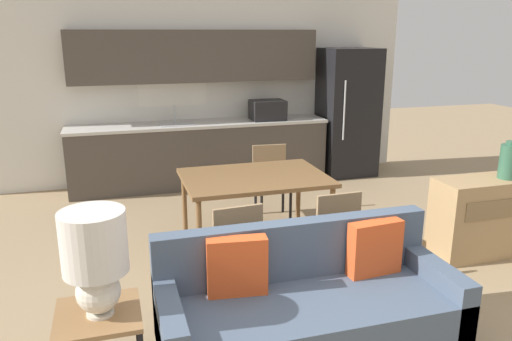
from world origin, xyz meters
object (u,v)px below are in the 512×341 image
(dining_chair_far_right, at_px, (272,177))
(credenza, at_px, (486,216))
(table_lamp, at_px, (95,255))
(vase, at_px, (509,161))
(refrigerator, at_px, (348,113))
(couch, at_px, (306,304))
(dining_chair_near_right, at_px, (331,228))
(side_table, at_px, (100,337))
(dining_chair_near_left, at_px, (233,243))
(dining_table, at_px, (255,182))

(dining_chair_far_right, bearing_deg, credenza, -38.25)
(table_lamp, bearing_deg, vase, 13.90)
(refrigerator, xyz_separation_m, table_lamp, (-3.59, -4.00, -0.05))
(couch, relative_size, credenza, 1.88)
(refrigerator, relative_size, vase, 5.23)
(credenza, xyz_separation_m, dining_chair_near_right, (-1.69, -0.07, 0.10))
(table_lamp, bearing_deg, side_table, 133.15)
(side_table, relative_size, credenza, 0.48)
(table_lamp, distance_m, dining_chair_far_right, 3.20)
(dining_chair_far_right, bearing_deg, refrigerator, 45.88)
(dining_chair_far_right, distance_m, dining_chair_near_left, 1.93)
(refrigerator, bearing_deg, table_lamp, -131.86)
(dining_chair_far_right, height_order, dining_chair_near_right, same)
(couch, bearing_deg, credenza, 22.30)
(dining_table, distance_m, vase, 2.42)
(dining_chair_near_right, bearing_deg, table_lamp, 23.30)
(dining_chair_far_right, bearing_deg, dining_chair_near_right, -85.27)
(credenza, bearing_deg, couch, -157.70)
(couch, height_order, side_table, couch)
(couch, relative_size, vase, 5.53)
(dining_table, bearing_deg, dining_chair_near_left, -116.40)
(refrigerator, distance_m, dining_chair_near_right, 3.57)
(side_table, bearing_deg, refrigerator, 47.89)
(couch, relative_size, dining_chair_near_left, 2.38)
(side_table, relative_size, vase, 1.41)
(table_lamp, bearing_deg, dining_chair_near_left, 39.05)
(couch, xyz_separation_m, dining_chair_near_left, (-0.32, 0.79, 0.15))
(side_table, bearing_deg, couch, 0.74)
(refrigerator, bearing_deg, credenza, -89.96)
(couch, relative_size, dining_chair_far_right, 2.38)
(refrigerator, distance_m, dining_table, 3.14)
(side_table, xyz_separation_m, credenza, (3.61, 0.94, 0.04))
(couch, relative_size, side_table, 3.91)
(refrigerator, height_order, side_table, refrigerator)
(vase, bearing_deg, dining_chair_near_left, -177.87)
(couch, height_order, dining_chair_far_right, couch)
(credenza, relative_size, dining_chair_near_right, 1.26)
(dining_chair_far_right, relative_size, dining_chair_near_right, 1.00)
(side_table, xyz_separation_m, table_lamp, (0.02, -0.02, 0.55))
(couch, bearing_deg, dining_table, 85.80)
(side_table, bearing_deg, dining_chair_far_right, 52.71)
(couch, height_order, vase, vase)
(refrigerator, distance_m, table_lamp, 5.38)
(refrigerator, distance_m, credenza, 3.09)
(refrigerator, relative_size, dining_chair_near_left, 2.25)
(table_lamp, relative_size, credenza, 0.61)
(credenza, height_order, dining_chair_near_left, dining_chair_near_left)
(refrigerator, xyz_separation_m, credenza, (0.00, -3.04, -0.56))
(couch, height_order, table_lamp, table_lamp)
(refrigerator, relative_size, dining_table, 1.36)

